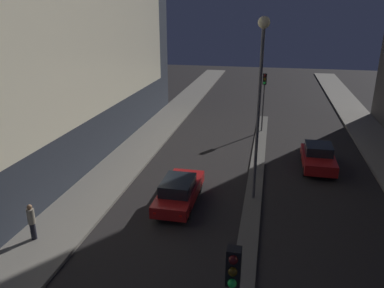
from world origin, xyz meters
TOP-DOWN VIEW (x-y plane):
  - building_left at (-13.27, 17.55)m, footprint 6.01×35.11m
  - median_strip at (0.00, 16.49)m, footprint 0.91×30.98m
  - traffic_light_mid at (0.00, 27.29)m, footprint 0.32×0.42m
  - street_lamp at (0.00, 15.07)m, footprint 0.57×0.57m
  - car_left_lane at (-3.83, 13.85)m, footprint 1.81×4.82m
  - car_right_lane at (3.83, 20.29)m, footprint 1.94×4.09m
  - pedestrian_on_left_sidewalk at (-9.29, 9.13)m, footprint 0.33×0.33m

SIDE VIEW (x-z plane):
  - median_strip at x=0.00m, z-range 0.00..0.14m
  - car_left_lane at x=-3.83m, z-range 0.00..1.52m
  - car_right_lane at x=3.83m, z-range 0.00..1.58m
  - pedestrian_on_left_sidewalk at x=-9.29m, z-range 0.22..1.92m
  - traffic_light_mid at x=0.00m, z-range 1.26..6.09m
  - street_lamp at x=0.00m, z-range 2.00..11.33m
  - building_left at x=-13.27m, z-range 0.01..19.85m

